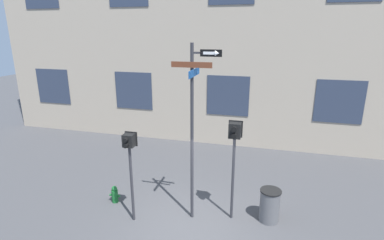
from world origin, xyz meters
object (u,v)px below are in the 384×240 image
(street_sign_pole, at_px, (194,121))
(pedestrian_signal_left, at_px, (130,154))
(pedestrian_signal_right, at_px, (234,144))
(fire_hydrant, at_px, (115,194))
(trash_bin, at_px, (270,205))

(street_sign_pole, distance_m, pedestrian_signal_left, 2.01)
(pedestrian_signal_right, distance_m, fire_hydrant, 4.34)
(trash_bin, bearing_deg, fire_hydrant, -176.80)
(pedestrian_signal_left, distance_m, fire_hydrant, 2.22)
(trash_bin, bearing_deg, street_sign_pole, -169.33)
(pedestrian_signal_right, xyz_separation_m, trash_bin, (1.09, 0.15, -1.88))
(pedestrian_signal_right, height_order, fire_hydrant, pedestrian_signal_right)
(street_sign_pole, bearing_deg, trash_bin, 10.67)
(fire_hydrant, distance_m, trash_bin, 4.90)
(pedestrian_signal_left, xyz_separation_m, fire_hydrant, (-1.01, 0.73, -1.83))
(pedestrian_signal_left, xyz_separation_m, pedestrian_signal_right, (2.78, 0.85, 0.27))
(street_sign_pole, relative_size, fire_hydrant, 8.94)
(street_sign_pole, distance_m, pedestrian_signal_right, 1.31)
(pedestrian_signal_right, bearing_deg, fire_hydrant, -178.22)
(pedestrian_signal_left, distance_m, trash_bin, 4.31)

